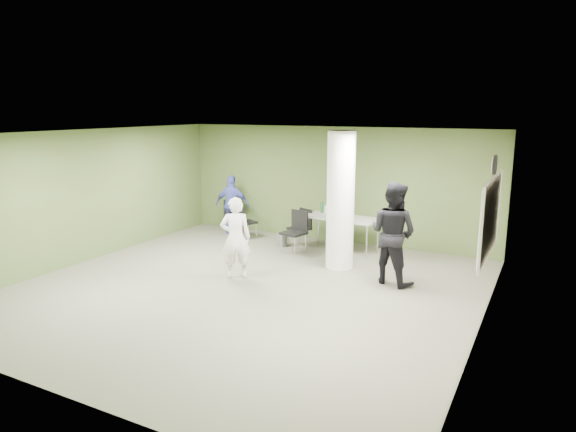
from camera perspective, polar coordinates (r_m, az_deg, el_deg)
The scene contains 17 objects.
floor at distance 9.48m, azimuth -4.60°, elevation -8.07°, with size 8.00×8.00×0.00m, color #4E4D3E.
ceiling at distance 8.92m, azimuth -4.90°, elevation 9.09°, with size 8.00×8.00×0.00m, color white.
wall_back at distance 12.61m, azimuth 5.02°, elevation 3.51°, with size 8.00×0.02×2.80m, color #485829.
wall_left at distance 11.70m, azimuth -21.56°, elevation 2.07°, with size 0.02×8.00×2.80m, color #485829.
wall_right_cream at distance 7.78m, azimuth 21.06°, elevation -2.53°, with size 0.02×8.00×2.80m, color beige.
column at distance 10.40m, azimuth 5.85°, elevation 1.71°, with size 0.56×0.56×2.80m, color silver.
whiteboard at distance 8.93m, azimuth 21.54°, elevation -0.12°, with size 0.05×2.30×1.30m.
wall_clock at distance 8.81m, azimuth 21.97°, elevation 5.30°, with size 0.06×0.32×0.32m.
folding_table at distance 11.73m, azimuth 5.91°, elevation -0.32°, with size 1.77×0.90×1.06m.
wastebasket at distance 12.23m, azimuth -0.70°, elevation -2.68°, with size 0.26×0.26×0.30m, color #4C4C4C.
chair_back_left at distance 13.59m, azimuth -6.09°, elevation 0.32°, with size 0.50×0.50×0.89m.
chair_back_right at distance 12.86m, azimuth -4.95°, elevation -0.39°, with size 0.57×0.57×0.87m.
chair_table_left at distance 12.19m, azimuth 1.55°, elevation -0.97°, with size 0.58×0.58×0.89m.
chair_table_right at distance 11.60m, azimuth 0.90°, elevation -1.39°, with size 0.57×0.57×0.96m.
woman_white at distance 9.89m, azimuth -5.84°, elevation -2.43°, with size 0.58×0.38×1.59m, color white.
man_black at distance 9.70m, azimuth 11.58°, elevation -1.88°, with size 0.93×0.73×1.92m, color black.
man_blue at distance 13.39m, azimuth -6.21°, elevation 1.24°, with size 0.90×0.38×1.54m, color #444EA9.
Camera 1 is at (4.78, -7.52, 3.23)m, focal length 32.00 mm.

